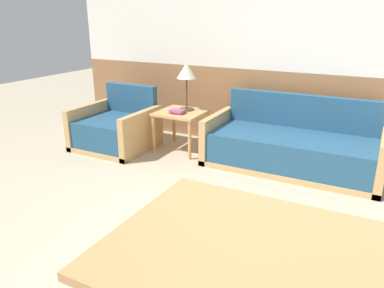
% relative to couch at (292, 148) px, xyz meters
% --- Properties ---
extents(ground_plane, '(16.00, 16.00, 0.00)m').
position_rel_couch_xyz_m(ground_plane, '(0.28, -2.06, -0.24)').
color(ground_plane, '#B2A58C').
extents(wall_back, '(7.20, 0.06, 2.70)m').
position_rel_couch_xyz_m(wall_back, '(0.28, 0.57, 1.11)').
color(wall_back, '#8E603D').
rests_on(wall_back, ground_plane).
extents(couch, '(1.90, 0.84, 0.78)m').
position_rel_couch_xyz_m(couch, '(0.00, 0.00, 0.00)').
color(couch, tan).
rests_on(couch, ground_plane).
extents(armchair, '(0.92, 0.86, 0.77)m').
position_rel_couch_xyz_m(armchair, '(-2.19, -0.36, -0.00)').
color(armchair, tan).
rests_on(armchair, ground_plane).
extents(side_table, '(0.57, 0.57, 0.50)m').
position_rel_couch_xyz_m(side_table, '(-1.39, -0.05, 0.19)').
color(side_table, tan).
rests_on(side_table, ground_plane).
extents(table_lamp, '(0.24, 0.24, 0.59)m').
position_rel_couch_xyz_m(table_lamp, '(-1.36, 0.05, 0.73)').
color(table_lamp, '#4C3823').
rests_on(table_lamp, side_table).
extents(book_stack, '(0.19, 0.15, 0.05)m').
position_rel_couch_xyz_m(book_stack, '(-1.38, -0.16, 0.29)').
color(book_stack, '#B22823').
rests_on(book_stack, side_table).
extents(dining_table, '(1.66, 0.95, 0.75)m').
position_rel_couch_xyz_m(dining_table, '(0.69, -2.75, 0.44)').
color(dining_table, '#B27F4C').
rests_on(dining_table, ground_plane).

